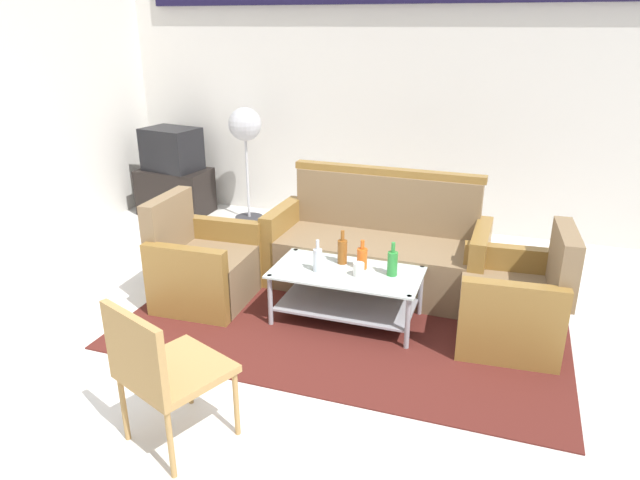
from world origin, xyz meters
TOP-DOWN VIEW (x-y plane):
  - ground_plane at (0.00, 0.00)m, footprint 14.00×14.00m
  - wall_back at (0.00, 3.05)m, footprint 6.52×0.19m
  - rug at (0.06, 0.72)m, footprint 3.20×2.06m
  - couch at (0.12, 1.36)m, footprint 1.81×0.77m
  - armchair_left at (-1.12, 0.63)m, footprint 0.73×0.79m
  - armchair_right at (1.25, 0.77)m, footprint 0.75×0.80m
  - coffee_table at (0.06, 0.68)m, footprint 1.10×0.60m
  - bottle_green at (0.39, 0.71)m, footprint 0.07×0.07m
  - bottle_brown at (-0.01, 0.80)m, footprint 0.07×0.07m
  - bottle_orange at (0.15, 0.76)m, footprint 0.08×0.08m
  - bottle_clear at (-0.14, 0.61)m, footprint 0.07×0.07m
  - cup at (0.17, 0.62)m, footprint 0.08×0.08m
  - tv_stand at (-2.59, 2.55)m, footprint 0.80×0.50m
  - television at (-2.59, 2.55)m, footprint 0.67×0.54m
  - pedestal_fan at (-1.67, 2.60)m, footprint 0.36×0.36m
  - wicker_chair at (-0.44, -0.94)m, footprint 0.63×0.63m

SIDE VIEW (x-z plane):
  - ground_plane at x=0.00m, z-range 0.00..0.00m
  - rug at x=0.06m, z-range 0.00..0.01m
  - tv_stand at x=-2.59m, z-range 0.00..0.52m
  - coffee_table at x=0.06m, z-range 0.07..0.47m
  - armchair_left at x=-1.12m, z-range -0.14..0.71m
  - armchair_right at x=1.25m, z-range -0.14..0.71m
  - couch at x=0.12m, z-range -0.16..0.80m
  - cup at x=0.17m, z-range 0.41..0.51m
  - bottle_orange at x=0.15m, z-range 0.38..0.61m
  - wicker_chair at x=-0.44m, z-range 0.07..0.91m
  - bottle_clear at x=-0.14m, z-range 0.38..0.62m
  - bottle_green at x=0.39m, z-range 0.38..0.63m
  - bottle_brown at x=-0.01m, z-range 0.38..0.64m
  - television at x=-2.59m, z-range 0.52..1.00m
  - pedestal_fan at x=-1.67m, z-range 0.38..1.65m
  - wall_back at x=0.00m, z-range 0.08..2.88m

